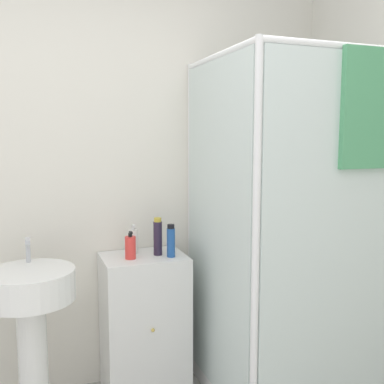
{
  "coord_description": "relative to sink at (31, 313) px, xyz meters",
  "views": [
    {
      "loc": [
        -0.17,
        -0.96,
        1.5
      ],
      "look_at": [
        0.62,
        1.13,
        1.22
      ],
      "focal_mm": 42.0,
      "sensor_mm": 36.0,
      "label": 1
    }
  ],
  "objects": [
    {
      "name": "shampoo_bottle_tall_black",
      "position": [
        0.7,
        0.18,
        0.29
      ],
      "size": [
        0.05,
        0.05,
        0.22
      ],
      "color": "#281E33",
      "rests_on": "vanity_cabinet"
    },
    {
      "name": "vanity_cabinet",
      "position": [
        0.62,
        0.19,
        -0.23
      ],
      "size": [
        0.47,
        0.38,
        0.82
      ],
      "color": "silver",
      "rests_on": "ground_plane"
    },
    {
      "name": "lotion_bottle_white",
      "position": [
        0.58,
        0.26,
        0.25
      ],
      "size": [
        0.05,
        0.05,
        0.17
      ],
      "color": "white",
      "rests_on": "vanity_cabinet"
    },
    {
      "name": "wall_back",
      "position": [
        0.17,
        0.4,
        0.61
      ],
      "size": [
        6.4,
        0.06,
        2.5
      ],
      "primitive_type": "cube",
      "color": "silver",
      "rests_on": "ground_plane"
    },
    {
      "name": "shower_enclosure",
      "position": [
        1.34,
        -0.15,
        -0.11
      ],
      "size": [
        0.89,
        0.92,
        1.93
      ],
      "color": "white",
      "rests_on": "ground_plane"
    },
    {
      "name": "sink",
      "position": [
        0.0,
        0.0,
        0.0
      ],
      "size": [
        0.44,
        0.44,
        0.98
      ],
      "color": "white",
      "rests_on": "ground_plane"
    },
    {
      "name": "soap_dispenser",
      "position": [
        0.54,
        0.15,
        0.25
      ],
      "size": [
        0.06,
        0.06,
        0.16
      ],
      "color": "red",
      "rests_on": "vanity_cabinet"
    },
    {
      "name": "shampoo_bottle_blue",
      "position": [
        0.76,
        0.11,
        0.27
      ],
      "size": [
        0.05,
        0.05,
        0.19
      ],
      "color": "#1E4C93",
      "rests_on": "vanity_cabinet"
    }
  ]
}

